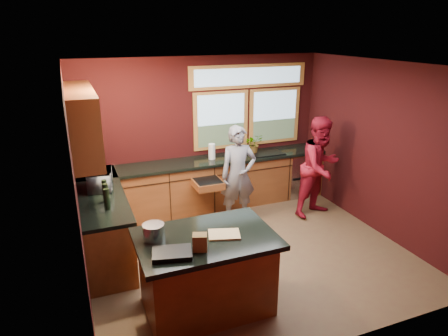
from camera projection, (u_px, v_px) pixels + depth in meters
floor at (247, 252)px, 5.93m from camera, size 4.50×4.50×0.00m
room_shell at (200, 133)px, 5.41m from camera, size 4.52×4.02×2.71m
back_counter at (219, 182)px, 7.33m from camera, size 4.50×0.64×0.93m
left_counter at (103, 221)px, 5.85m from camera, size 0.64×2.30×0.93m
island at (206, 272)px, 4.60m from camera, size 1.55×1.05×0.95m
person_grey at (238, 175)px, 6.63m from camera, size 0.65×0.46×1.67m
person_red at (320, 167)px, 6.87m from camera, size 1.00×0.87×1.76m
microwave at (100, 180)px, 5.77m from camera, size 0.40×0.53×0.27m
potted_plant at (253, 144)px, 7.41m from camera, size 0.33×0.29×0.37m
paper_towel at (212, 151)px, 7.09m from camera, size 0.12×0.12×0.28m
cutting_board at (224, 234)px, 4.47m from camera, size 0.41×0.34×0.02m
stock_pot at (154, 232)px, 4.36m from camera, size 0.24×0.24×0.18m
paper_bag at (200, 242)px, 4.15m from camera, size 0.18×0.16×0.18m
black_tray at (172, 253)px, 4.06m from camera, size 0.45×0.36×0.05m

